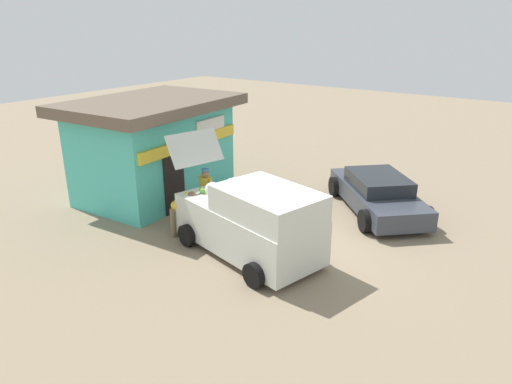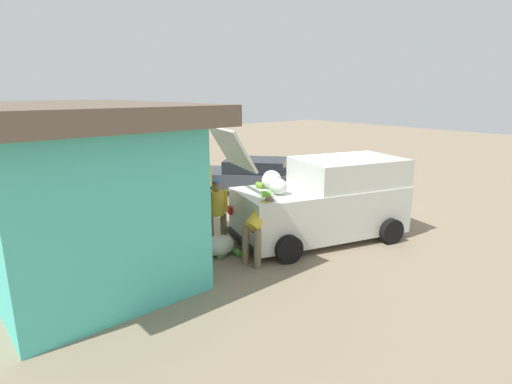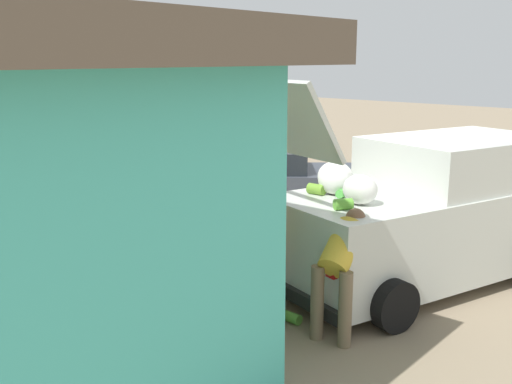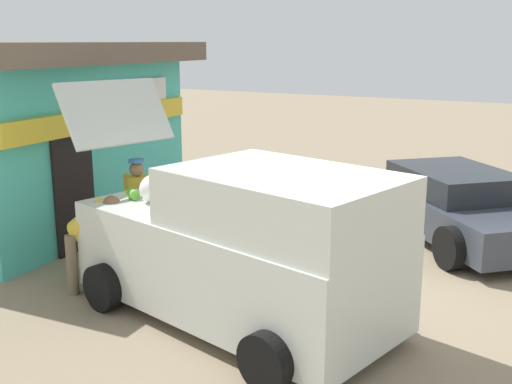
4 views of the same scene
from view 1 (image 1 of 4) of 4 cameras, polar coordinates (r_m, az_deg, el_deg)
The scene contains 8 objects.
ground_plane at distance 12.87m, azimuth 5.26°, elevation -6.80°, with size 60.00×60.00×0.00m, color gray.
storefront_bar at distance 16.48m, azimuth -12.35°, elevation 5.49°, with size 5.98×4.37×3.38m.
delivery_van at distance 12.03m, azimuth -0.54°, elevation -3.51°, with size 2.94×4.95×2.86m.
parked_sedan at distance 15.53m, azimuth 14.63°, elevation -0.16°, with size 4.48×4.38×1.22m.
vendor_standing at distance 14.30m, azimuth -6.15°, elevation 0.13°, with size 0.38×0.57×1.65m.
customer_bending at distance 13.31m, azimuth -9.07°, elevation -1.89°, with size 0.61×0.81×1.41m.
unloaded_banana_pile at distance 14.41m, azimuth -7.74°, elevation -2.89°, with size 0.76×0.80×0.47m.
paint_bucket at distance 16.27m, azimuth 0.56°, elevation -0.12°, with size 0.33×0.33×0.33m, color #BF3F33.
Camera 1 is at (-9.98, -5.65, 5.84)m, focal length 32.67 mm.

